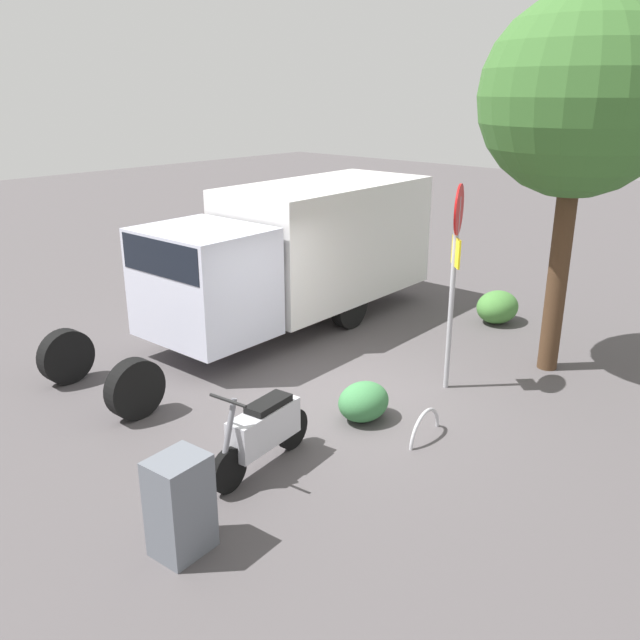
# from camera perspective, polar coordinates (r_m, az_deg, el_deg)

# --- Properties ---
(ground_plane) EXTENTS (60.00, 60.00, 0.00)m
(ground_plane) POSITION_cam_1_polar(r_m,az_deg,el_deg) (10.52, 1.86, -6.48)
(ground_plane) COLOR #4D484A
(box_truck_near) EXTENTS (8.28, 2.48, 2.77)m
(box_truck_near) POSITION_cam_1_polar(r_m,az_deg,el_deg) (13.15, -2.25, 6.05)
(box_truck_near) COLOR black
(box_truck_near) RESTS_ON ground
(motorcycle) EXTENTS (1.81, 0.58, 1.20)m
(motorcycle) POSITION_cam_1_polar(r_m,az_deg,el_deg) (8.46, -4.88, -9.43)
(motorcycle) COLOR black
(motorcycle) RESTS_ON ground
(stop_sign) EXTENTS (0.71, 0.33, 3.27)m
(stop_sign) POSITION_cam_1_polar(r_m,az_deg,el_deg) (10.26, 11.55, 5.41)
(stop_sign) COLOR #9E9EA3
(stop_sign) RESTS_ON ground
(street_tree) EXTENTS (3.05, 3.05, 5.99)m
(street_tree) POSITION_cam_1_polar(r_m,az_deg,el_deg) (11.28, 21.43, 17.29)
(street_tree) COLOR #47301E
(street_tree) RESTS_ON ground
(utility_cabinet) EXTENTS (0.62, 0.53, 1.09)m
(utility_cabinet) POSITION_cam_1_polar(r_m,az_deg,el_deg) (7.18, -11.94, -15.33)
(utility_cabinet) COLOR slate
(utility_cabinet) RESTS_ON ground
(bike_rack_hoop) EXTENTS (0.85, 0.15, 0.85)m
(bike_rack_hoop) POSITION_cam_1_polar(r_m,az_deg,el_deg) (9.44, 8.98, -9.95)
(bike_rack_hoop) COLOR #B7B7BC
(bike_rack_hoop) RESTS_ON ground
(shrub_near_sign) EXTENTS (0.97, 0.80, 0.66)m
(shrub_near_sign) POSITION_cam_1_polar(r_m,az_deg,el_deg) (14.08, 15.02, 1.09)
(shrub_near_sign) COLOR #467F38
(shrub_near_sign) RESTS_ON ground
(shrub_mid_verge) EXTENTS (0.82, 0.67, 0.56)m
(shrub_mid_verge) POSITION_cam_1_polar(r_m,az_deg,el_deg) (9.70, 3.77, -7.02)
(shrub_mid_verge) COLOR #397642
(shrub_mid_verge) RESTS_ON ground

